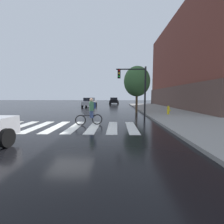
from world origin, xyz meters
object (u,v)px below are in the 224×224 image
at_px(cyclist, 91,112).
at_px(fire_hydrant, 168,110).
at_px(sedan_far, 114,101).
at_px(street_tree_near, 137,81).
at_px(sedan_mid, 89,102).
at_px(traffic_light_near, 135,83).

distance_m(cyclist, fire_hydrant, 7.91).
bearing_deg(sedan_far, cyclist, -92.34).
relative_size(cyclist, street_tree_near, 0.34).
xyz_separation_m(sedan_mid, traffic_light_near, (6.21, -13.37, 2.07)).
bearing_deg(fire_hydrant, sedan_mid, 128.33).
xyz_separation_m(cyclist, street_tree_near, (3.81, 7.34, 2.55)).
bearing_deg(cyclist, traffic_light_near, 46.10).
distance_m(traffic_light_near, street_tree_near, 4.18).
bearing_deg(cyclist, sedan_mid, 100.48).
distance_m(traffic_light_near, fire_hydrant, 4.24).
relative_size(sedan_mid, street_tree_near, 0.89).
height_order(sedan_far, fire_hydrant, sedan_far).
distance_m(sedan_far, street_tree_near, 18.52).
xyz_separation_m(sedan_far, cyclist, (-1.04, -25.46, 0.07)).
bearing_deg(sedan_mid, cyclist, -79.52).
bearing_deg(sedan_far, fire_hydrant, -75.58).
height_order(sedan_far, cyclist, cyclist).
height_order(sedan_mid, street_tree_near, street_tree_near).
bearing_deg(fire_hydrant, street_tree_near, 133.78).
distance_m(sedan_mid, sedan_far, 9.75).
relative_size(sedan_far, traffic_light_near, 1.05).
xyz_separation_m(traffic_light_near, fire_hydrant, (3.25, 1.39, -2.33)).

